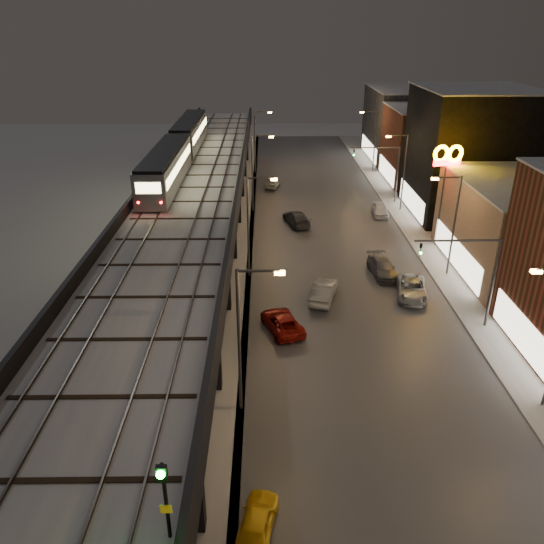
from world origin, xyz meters
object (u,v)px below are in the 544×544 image
object	(u,v)px
car_mid_silver	(282,323)
car_onc_white	(382,268)
car_onc_red	(380,210)
car_taxi	(257,522)
subway_train	(179,148)
car_onc_dark	(412,289)
car_mid_dark	(297,219)
car_near_white	(323,292)
car_far_white	(273,182)
rail_signal	(164,488)

from	to	relation	value
car_mid_silver	car_onc_white	size ratio (longest dim) A/B	0.98
car_onc_red	car_taxi	bearing A→B (deg)	-103.98
subway_train	car_onc_dark	distance (m)	29.60
car_mid_silver	car_mid_dark	world-z (taller)	car_mid_dark
car_near_white	car_far_white	bearing A→B (deg)	-68.44
rail_signal	car_onc_white	xyz separation A→B (m)	(13.28, 31.78, -7.98)
rail_signal	car_onc_dark	distance (m)	32.31
rail_signal	car_onc_red	size ratio (longest dim) A/B	0.69
car_near_white	car_mid_silver	distance (m)	5.81
car_near_white	rail_signal	bearing A→B (deg)	89.75
car_mid_silver	car_onc_red	distance (m)	28.22
car_taxi	car_far_white	bearing A→B (deg)	-80.07
car_near_white	car_onc_dark	bearing A→B (deg)	-161.11
rail_signal	car_onc_red	xyz separation A→B (m)	(16.26, 47.92, -7.96)
rail_signal	car_near_white	xyz separation A→B (m)	(7.53, 27.12, -7.90)
car_far_white	rail_signal	bearing A→B (deg)	99.74
subway_train	car_taxi	world-z (taller)	subway_train
rail_signal	car_taxi	bearing A→B (deg)	66.06
car_near_white	car_far_white	size ratio (longest dim) A/B	1.14
car_taxi	car_far_white	distance (m)	54.39
subway_train	car_onc_white	size ratio (longest dim) A/B	7.00
car_mid_silver	car_onc_dark	world-z (taller)	car_onc_dark
car_near_white	car_onc_red	xyz separation A→B (m)	(8.72, 20.79, -0.06)
rail_signal	subway_train	bearing A→B (deg)	97.79
subway_train	car_onc_red	size ratio (longest dim) A/B	8.01
subway_train	rail_signal	size ratio (longest dim) A/B	11.61
subway_train	car_taxi	xyz separation A→B (m)	(8.85, -41.28, -7.62)
subway_train	car_mid_silver	world-z (taller)	subway_train
car_mid_silver	rail_signal	bearing A→B (deg)	60.90
rail_signal	car_taxi	world-z (taller)	rail_signal
car_taxi	car_mid_dark	xyz separation A→B (m)	(3.90, 39.38, 0.13)
car_near_white	car_mid_silver	world-z (taller)	car_near_white
subway_train	rail_signal	distance (m)	47.23
car_onc_dark	car_far_white	bearing A→B (deg)	119.55
subway_train	car_mid_silver	distance (m)	27.53
car_onc_dark	car_mid_dark	bearing A→B (deg)	126.99
car_mid_dark	car_near_white	bearing A→B (deg)	79.84
subway_train	car_taxi	size ratio (longest dim) A/B	9.27
subway_train	car_far_white	distance (m)	18.30
rail_signal	car_far_white	distance (m)	60.54
car_taxi	car_mid_dark	bearing A→B (deg)	-84.17
car_mid_silver	car_onc_dark	xyz separation A→B (m)	(10.77, 5.11, 0.04)
car_taxi	car_mid_dark	world-z (taller)	car_mid_dark
car_taxi	car_near_white	bearing A→B (deg)	-91.76
car_taxi	car_onc_red	size ratio (longest dim) A/B	0.86
rail_signal	car_mid_dark	distance (m)	46.03
car_onc_white	car_mid_dark	bearing A→B (deg)	112.33
car_onc_white	car_onc_red	distance (m)	16.41
car_near_white	car_onc_white	distance (m)	7.39
subway_train	car_mid_dark	size ratio (longest dim) A/B	6.55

